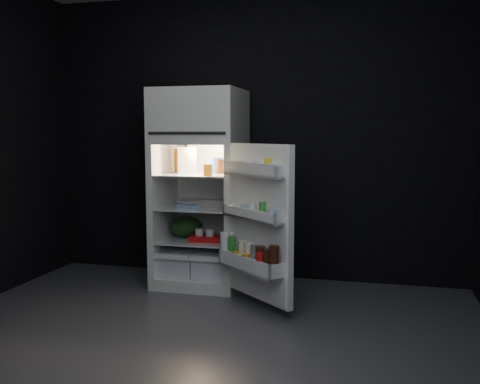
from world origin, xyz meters
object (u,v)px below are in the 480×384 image
(egg_carton, at_px, (212,204))
(refrigerator, at_px, (201,181))
(fridge_door, at_px, (257,226))
(milk_jug, at_px, (187,160))
(yogurt_tray, at_px, (206,239))

(egg_carton, bearing_deg, refrigerator, 157.99)
(fridge_door, relative_size, egg_carton, 4.60)
(refrigerator, distance_m, fridge_door, 0.95)
(egg_carton, bearing_deg, milk_jug, 179.95)
(refrigerator, height_order, milk_jug, refrigerator)
(refrigerator, bearing_deg, egg_carton, -33.45)
(fridge_door, bearing_deg, milk_jug, 142.84)
(refrigerator, bearing_deg, fridge_door, -43.52)
(milk_jug, distance_m, egg_carton, 0.46)
(yogurt_tray, bearing_deg, egg_carton, 39.98)
(refrigerator, relative_size, fridge_door, 1.46)
(fridge_door, distance_m, milk_jug, 1.08)
(refrigerator, xyz_separation_m, fridge_door, (0.66, -0.63, -0.28))
(refrigerator, relative_size, egg_carton, 6.71)
(milk_jug, height_order, egg_carton, milk_jug)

